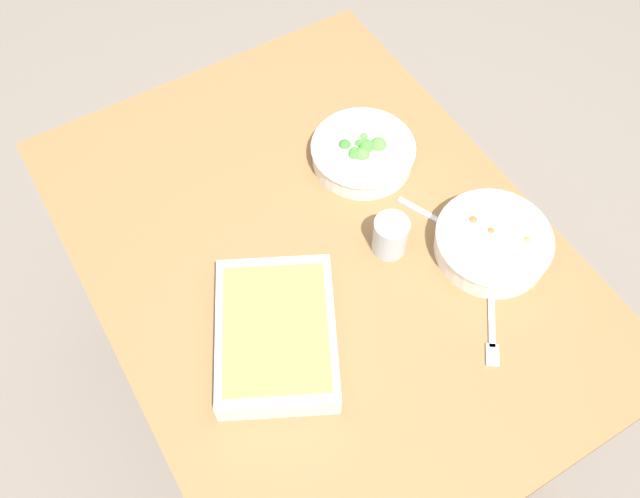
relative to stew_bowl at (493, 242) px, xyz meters
The scene contains 8 objects.
ground_plane 0.85m from the stew_bowl, 58.56° to the left, with size 6.00×6.00×0.00m, color slate.
dining_table 0.37m from the stew_bowl, 58.56° to the left, with size 1.20×0.90×0.74m.
stew_bowl is the anchor object (origin of this frame).
broccoli_bowl 0.35m from the stew_bowl, 16.08° to the left, with size 0.23×0.23×0.07m.
baking_dish 0.48m from the stew_bowl, 84.31° to the left, with size 0.37×0.33×0.06m.
drink_cup 0.21m from the stew_bowl, 56.85° to the left, with size 0.07×0.07×0.08m.
spoon_by_stew 0.11m from the stew_bowl, 23.54° to the left, with size 0.17×0.09×0.01m.
fork_on_table 0.19m from the stew_bowl, 142.73° to the left, with size 0.15×0.12×0.01m.
Camera 1 is at (-0.64, 0.39, 1.94)m, focal length 38.61 mm.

